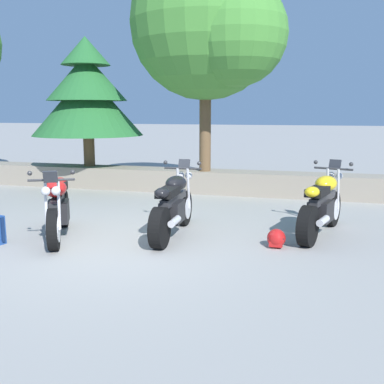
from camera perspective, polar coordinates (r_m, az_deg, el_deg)
name	(u,v)px	position (r m, az deg, el deg)	size (l,w,h in m)	color
ground_plane	(116,244)	(7.11, -9.54, -6.48)	(120.00, 120.00, 0.00)	gray
stone_wall	(196,181)	(11.48, 0.44, 1.41)	(36.00, 0.80, 0.55)	gray
motorcycle_red_near_left	(57,208)	(7.59, -16.47, -1.92)	(1.12, 1.92, 1.18)	black
motorcycle_black_centre	(173,206)	(7.42, -2.33, -1.78)	(0.67, 2.06, 1.18)	black
motorcycle_yellow_far_right	(322,206)	(7.73, 15.96, -1.68)	(0.86, 2.03, 1.18)	black
rider_helmet	(276,238)	(6.95, 10.49, -5.73)	(0.28, 0.28, 0.28)	#B21919
pine_tree_mid_left	(87,94)	(12.53, -13.00, 11.81)	(2.90, 2.90, 3.36)	brown
leafy_tree_mid_right	(212,26)	(11.18, 2.48, 20.07)	(3.73, 3.55, 5.26)	brown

